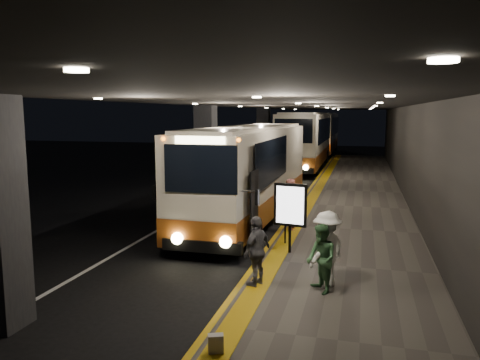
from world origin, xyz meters
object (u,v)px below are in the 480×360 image
Objects in this scene: passenger_boarding at (292,204)px; bag_polka at (326,271)px; info_sign at (290,206)px; passenger_waiting_green at (321,259)px; coach_second at (306,142)px; stanchion_post at (285,225)px; coach_main at (249,177)px; bag_plain at (216,344)px; passenger_waiting_grey at (257,251)px; passenger_waiting_white at (327,249)px; coach_third at (321,135)px.

bag_polka is (1.51, -4.47, -0.71)m from passenger_boarding.
passenger_waiting_green is at bearing -59.13° from info_sign.
coach_second is at bearing 5.65° from passenger_boarding.
stanchion_post is at bearing -177.66° from passenger_boarding.
coach_main is at bearing 119.08° from bag_polka.
passenger_boarding reaches higher than bag_plain.
passenger_waiting_grey is 3.24m from bag_plain.
info_sign is 1.19m from stanchion_post.
passenger_waiting_white is 2.71m from info_sign.
bag_polka is (3.37, -36.93, -1.61)m from coach_third.
coach_main reaches higher than stanchion_post.
passenger_waiting_grey is at bearing -91.12° from stanchion_post.
coach_second is 21.17m from stanchion_post.
coach_second is (-0.01, 17.65, 0.25)m from coach_main.
coach_third is (0.01, 13.21, -0.01)m from coach_second.
coach_main is 4.80m from info_sign.
info_sign is at bearing 86.95° from bag_plain.
coach_third is 40.21× the size of bag_plain.
coach_main is at bearing -123.82° from passenger_waiting_white.
coach_second is at bearing 98.11° from bag_polka.
passenger_waiting_green is at bearing -85.40° from coach_third.
passenger_waiting_green is 0.77× the size of info_sign.
coach_main is 30.86m from coach_third.
coach_main is 6.93× the size of passenger_waiting_grey.
passenger_boarding is at bearing -84.79° from coach_second.
coach_third is 7.28× the size of passenger_waiting_white.
bag_polka is 2.46m from info_sign.
stanchion_post is at bearing 116.40° from info_sign.
passenger_waiting_green is at bearing 16.55° from passenger_waiting_white.
passenger_waiting_white is at bearing 136.62° from passenger_waiting_green.
coach_second reaches higher than passenger_waiting_green.
coach_second reaches higher than bag_polka.
info_sign reaches higher than stanchion_post.
bag_plain is (1.89, -10.15, -1.36)m from coach_main.
coach_second reaches higher than stanchion_post.
bag_polka is 0.16× the size of info_sign.
coach_second is at bearing -154.23° from passenger_waiting_grey.
coach_second is 6.43× the size of info_sign.
stanchion_post is at bearing -126.62° from passenger_waiting_white.
stanchion_post is (-1.47, 3.25, -0.30)m from passenger_waiting_white.
coach_main is 6.47× the size of passenger_boarding.
stanchion_post is (1.94, -21.05, -1.20)m from coach_second.
passenger_waiting_green is at bearing -69.20° from stanchion_post.
passenger_boarding is at bearing -87.12° from coach_third.
bag_polka is at bearing 145.89° from passenger_waiting_green.
coach_main reaches higher than bag_polka.
passenger_waiting_grey reaches higher than bag_plain.
passenger_waiting_grey is (1.87, -24.63, -0.96)m from coach_second.
passenger_waiting_white is at bearing -82.34° from coach_second.
passenger_waiting_grey is 2.79m from info_sign.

